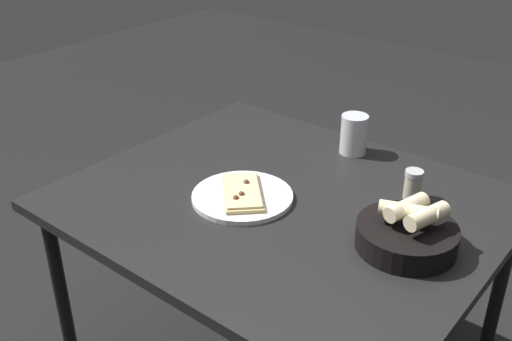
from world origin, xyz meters
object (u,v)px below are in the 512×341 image
at_px(pizza_plate, 242,195).
at_px(pepper_shaker, 413,186).
at_px(beer_glass, 354,137).
at_px(dining_table, 282,217).
at_px(bread_basket, 408,233).

height_order(pizza_plate, pepper_shaker, pepper_shaker).
height_order(beer_glass, pepper_shaker, beer_glass).
xyz_separation_m(pizza_plate, pepper_shaker, (0.30, -0.35, 0.03)).
bearing_deg(dining_table, bread_basket, -89.67).
relative_size(pizza_plate, pepper_shaker, 3.34).
relative_size(bread_basket, pepper_shaker, 2.90).
bearing_deg(pizza_plate, beer_glass, -10.65).
bearing_deg(pizza_plate, pepper_shaker, -50.15).
xyz_separation_m(dining_table, pepper_shaker, (0.22, -0.27, 0.10)).
height_order(bread_basket, pepper_shaker, bread_basket).
distance_m(bread_basket, beer_glass, 0.52).
relative_size(dining_table, pepper_shaker, 13.65).
height_order(dining_table, bread_basket, bread_basket).
height_order(dining_table, pepper_shaker, pepper_shaker).
bearing_deg(bread_basket, pepper_shaker, 23.15).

